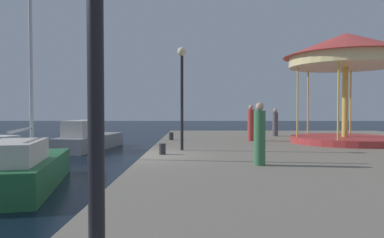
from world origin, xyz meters
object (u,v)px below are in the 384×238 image
Objects in this scene: lamp_post_mid_promenade at (182,79)px; person_far_corner at (260,136)px; bollard_north at (171,136)px; person_near_carousel at (275,123)px; carousel at (346,61)px; motorboat_grey at (88,139)px; sailboat_green at (23,169)px; person_by_the_water at (251,124)px; bollard_center at (162,149)px.

person_far_corner is (2.41, -3.69, -1.97)m from lamp_post_mid_promenade.
person_near_carousel reaches higher than bollard_north.
bollard_north is (-8.60, 1.55, -3.79)m from carousel.
motorboat_grey is at bearing -178.18° from person_near_carousel.
carousel is at bearing -15.85° from motorboat_grey.
sailboat_green reaches higher than motorboat_grey.
person_by_the_water is at bearing 82.63° from person_far_corner.
bollard_center is 5.97m from bollard_north.
sailboat_green reaches higher than carousel.
carousel is at bearing 27.46° from bollard_center.
carousel is at bearing 27.16° from sailboat_green.
sailboat_green is 4.60m from bollard_center.
carousel is at bearing -10.20° from bollard_north.
bollard_north is 4.27m from person_by_the_water.
carousel reaches higher than bollard_north.
lamp_post_mid_promenade is at bearing 62.67° from bollard_center.
carousel reaches higher than bollard_center.
carousel reaches higher than person_far_corner.
person_by_the_water is (1.02, 7.87, 0.01)m from person_far_corner.
person_far_corner is (7.18, -0.36, 1.05)m from sailboat_green.
lamp_post_mid_promenade reaches higher than bollard_center.
sailboat_green is 14.84m from person_near_carousel.
motorboat_grey is at bearing 96.36° from sailboat_green.
sailboat_green is at bearing 177.11° from person_far_corner.
motorboat_grey is 3.34× the size of person_far_corner.
carousel is (12.61, 6.47, 4.17)m from sailboat_green.
bollard_north is at bearing -156.26° from person_near_carousel.
bollard_north is 0.21× the size of person_by_the_water.
person_far_corner is (3.16, -8.38, 0.67)m from bollard_north.
motorboat_grey is 9.84m from person_by_the_water.
bollard_north is 0.24× the size of person_near_carousel.
sailboat_green is at bearing -153.47° from bollard_center.
bollard_center is at bearing -152.54° from carousel.
lamp_post_mid_promenade reaches higher than bollard_north.
person_near_carousel is (10.20, 10.74, 0.97)m from sailboat_green.
bollard_center and bollard_north have the same top height.
sailboat_green reaches higher than person_far_corner.
bollard_center is 1.00× the size of bollard_north.
person_far_corner is at bearing -97.37° from person_by_the_water.
person_far_corner is 0.98× the size of person_by_the_water.
carousel reaches higher than person_near_carousel.
sailboat_green is 1.20× the size of carousel.
motorboat_grey is at bearing 130.02° from lamp_post_mid_promenade.
person_far_corner is at bearing -105.24° from person_near_carousel.
motorboat_grey is at bearing 162.93° from person_by_the_water.
motorboat_grey is 9.67m from lamp_post_mid_promenade.
lamp_post_mid_promenade is (5.92, -7.05, 2.98)m from motorboat_grey.
bollard_center is 0.21× the size of person_by_the_water.
sailboat_green is 7.26m from person_far_corner.
person_far_corner is at bearing -38.03° from bollard_center.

